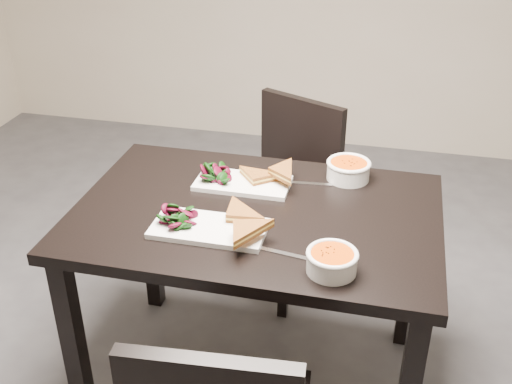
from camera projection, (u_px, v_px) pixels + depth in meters
The scene contains 12 objects.
table at pixel (256, 236), 2.09m from camera, with size 1.20×0.80×0.75m.
chair_far at pixel (286, 183), 2.77m from camera, with size 0.56×0.56×0.85m.
plate_near at pixel (209, 229), 1.93m from camera, with size 0.36×0.18×0.02m, color white.
sandwich_near at pixel (230, 218), 1.91m from camera, with size 0.18×0.13×0.06m, color #A16121, non-canonical shape.
salad_near at pixel (178, 216), 1.94m from camera, with size 0.11×0.10×0.05m, color black, non-canonical shape.
soup_bowl_near at pixel (332, 260), 1.74m from camera, with size 0.15×0.15×0.07m.
cutlery_near at pixel (284, 254), 1.83m from camera, with size 0.18×0.02×0.00m, color silver.
plate_far at pixel (243, 183), 2.19m from camera, with size 0.33×0.17×0.02m, color white.
sandwich_far at pixel (260, 178), 2.15m from camera, with size 0.17×0.12×0.05m, color #A16121, non-canonical shape.
salad_far at pixel (215, 172), 2.20m from camera, with size 0.10×0.09×0.05m, color black, non-canonical shape.
soup_bowl_far at pixel (348, 169), 2.22m from camera, with size 0.16×0.16×0.07m.
cutlery_far at pixel (307, 183), 2.21m from camera, with size 0.18×0.02×0.00m, color silver.
Camera 1 is at (0.29, -1.46, 1.80)m, focal length 43.65 mm.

